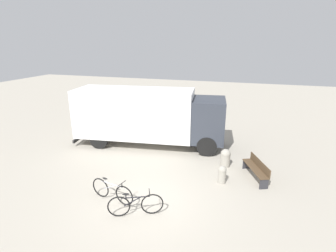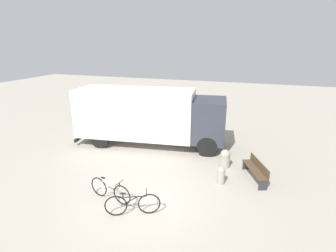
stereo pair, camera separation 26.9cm
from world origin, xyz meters
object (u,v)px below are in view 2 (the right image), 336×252
delivery_truck (148,114)px  bollard_near_bench (221,174)px  bicycle_middle (133,204)px  bollard_far_bench (225,158)px  park_bench (256,169)px  bicycle_near (110,190)px

delivery_truck → bollard_near_bench: 5.45m
bicycle_middle → bollard_far_bench: bearing=36.8°
delivery_truck → park_bench: bearing=-28.4°
delivery_truck → bicycle_middle: (1.90, -5.93, -1.31)m
bicycle_middle → bollard_far_bench: bicycle_middle is taller
delivery_truck → bollard_far_bench: delivery_truck is taller
bicycle_middle → bicycle_near: bearing=131.3°
park_bench → bollard_near_bench: bearing=98.3°
delivery_truck → bicycle_near: delivery_truck is taller
park_bench → bicycle_middle: size_ratio=1.10×
delivery_truck → bollard_far_bench: (4.35, -1.46, -1.27)m
bicycle_middle → bollard_near_bench: bearing=25.5°
bicycle_middle → bollard_near_bench: (2.46, 2.95, 0.01)m
bicycle_near → bollard_near_bench: (3.60, 2.44, 0.01)m
delivery_truck → bicycle_middle: delivery_truck is taller
bicycle_near → bollard_near_bench: bicycle_near is taller
delivery_truck → park_bench: (5.69, -2.18, -1.26)m
bollard_near_bench → bollard_far_bench: (-0.02, 1.53, 0.04)m
bicycle_middle → bollard_near_bench: 3.84m
bicycle_near → bollard_near_bench: bearing=45.6°
bollard_near_bench → bollard_far_bench: bearing=90.7°
park_bench → bollard_far_bench: bearing=38.8°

